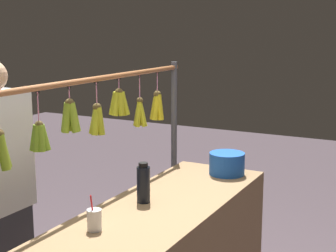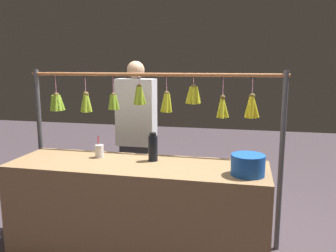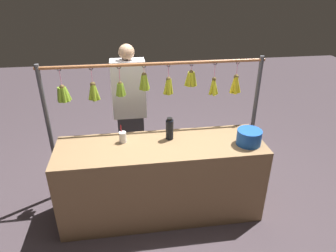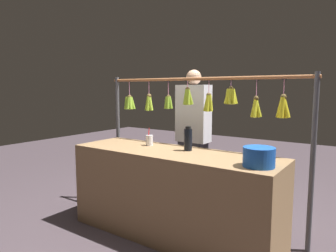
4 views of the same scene
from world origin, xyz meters
The scene contains 7 objects.
ground_plane centered at (0.00, 0.00, 0.00)m, with size 12.00×12.00×0.00m, color #43373D.
market_counter centered at (0.00, 0.00, 0.41)m, with size 2.00×0.61×0.81m, color olive.
display_rack centered at (0.03, -0.43, 1.12)m, with size 2.27×0.14×1.52m.
water_bottle centered at (-0.10, -0.11, 0.92)m, with size 0.07×0.07×0.23m.
blue_bucket centered at (-0.83, 0.10, 0.89)m, with size 0.23×0.23×0.15m, color #1A50B2.
drink_cup centered at (0.36, -0.11, 0.87)m, with size 0.07×0.07×0.18m.
vendor_person centered at (0.27, -0.83, 0.79)m, with size 0.38×0.21×1.60m.
Camera 3 is at (0.29, 2.48, 2.28)m, focal length 32.42 mm.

